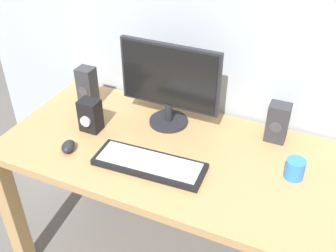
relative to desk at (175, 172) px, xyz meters
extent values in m
cube|color=tan|center=(0.00, 0.00, 0.11)|extent=(1.53, 0.73, 0.04)
cube|color=tan|center=(-0.73, -0.32, -0.28)|extent=(0.07, 0.07, 0.73)
cube|color=tan|center=(-0.73, 0.32, -0.28)|extent=(0.07, 0.07, 0.73)
cube|color=tan|center=(0.73, 0.32, -0.28)|extent=(0.07, 0.07, 0.73)
cylinder|color=#232328|center=(-0.11, 0.19, 0.13)|extent=(0.18, 0.18, 0.02)
cylinder|color=#232328|center=(-0.11, 0.19, 0.18)|extent=(0.04, 0.04, 0.09)
cube|color=#232328|center=(-0.11, 0.20, 0.37)|extent=(0.47, 0.02, 0.30)
cube|color=black|center=(-0.11, 0.18, 0.37)|extent=(0.45, 0.01, 0.28)
cube|color=black|center=(-0.05, -0.14, 0.14)|extent=(0.47, 0.18, 0.03)
cube|color=silver|center=(-0.05, -0.14, 0.15)|extent=(0.43, 0.15, 0.00)
ellipsoid|color=#232328|center=(-0.42, -0.19, 0.15)|extent=(0.08, 0.09, 0.04)
cube|color=#333338|center=(0.37, 0.26, 0.21)|extent=(0.09, 0.08, 0.18)
cylinder|color=#3F3F44|center=(0.37, 0.22, 0.21)|extent=(0.05, 0.00, 0.05)
cube|color=#333338|center=(-0.54, 0.16, 0.23)|extent=(0.08, 0.07, 0.21)
cylinder|color=#3F3F44|center=(-0.54, 0.12, 0.23)|extent=(0.05, 0.00, 0.05)
cube|color=black|center=(-0.42, -0.01, 0.20)|extent=(0.09, 0.07, 0.15)
cylinder|color=silver|center=(-0.42, -0.05, 0.19)|extent=(0.05, 0.01, 0.05)
cylinder|color=#337FD8|center=(0.49, 0.04, 0.17)|extent=(0.08, 0.08, 0.08)
camera|label=1|loc=(0.53, -1.25, 1.20)|focal=42.72mm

